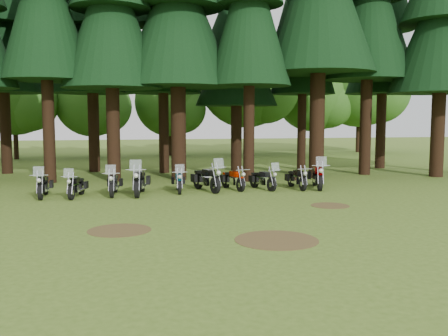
{
  "coord_description": "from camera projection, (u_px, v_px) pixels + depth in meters",
  "views": [
    {
      "loc": [
        -2.99,
        -16.16,
        3.15
      ],
      "look_at": [
        1.52,
        5.0,
        1.0
      ],
      "focal_mm": 40.0,
      "sensor_mm": 36.0,
      "label": 1
    }
  ],
  "objects": [
    {
      "name": "motorcycle_1",
      "position": [
        76.0,
        187.0,
        19.97
      ],
      "size": [
        0.66,
        2.01,
        1.26
      ],
      "rotation": [
        0.0,
        0.0,
        -0.21
      ],
      "color": "black",
      "rests_on": "ground"
    },
    {
      "name": "pine_back_1",
      "position": [
        0.0,
        0.0,
        27.75
      ],
      "size": [
        4.52,
        4.52,
        16.22
      ],
      "color": "black",
      "rests_on": "ground"
    },
    {
      "name": "pine_back_5",
      "position": [
        304.0,
        8.0,
        29.88
      ],
      "size": [
        3.94,
        3.94,
        16.33
      ],
      "color": "black",
      "rests_on": "ground"
    },
    {
      "name": "decid_4",
      "position": [
        172.0,
        104.0,
        42.18
      ],
      "size": [
        5.93,
        5.76,
        7.41
      ],
      "color": "black",
      "rests_on": "ground"
    },
    {
      "name": "motorcycle_6",
      "position": [
        233.0,
        180.0,
        22.12
      ],
      "size": [
        0.64,
        2.01,
        0.83
      ],
      "rotation": [
        0.0,
        0.0,
        0.26
      ],
      "color": "black",
      "rests_on": "ground"
    },
    {
      "name": "motorcycle_4",
      "position": [
        179.0,
        182.0,
        21.4
      ],
      "size": [
        0.44,
        2.05,
        1.29
      ],
      "rotation": [
        0.0,
        0.0,
        -0.07
      ],
      "color": "black",
      "rests_on": "ground"
    },
    {
      "name": "motorcycle_0",
      "position": [
        43.0,
        186.0,
        19.96
      ],
      "size": [
        0.4,
        2.12,
        1.34
      ],
      "rotation": [
        0.0,
        0.0,
        -0.0
      ],
      "color": "black",
      "rests_on": "ground"
    },
    {
      "name": "motorcycle_3",
      "position": [
        140.0,
        182.0,
        20.61
      ],
      "size": [
        0.71,
        2.48,
        1.56
      ],
      "rotation": [
        0.0,
        0.0,
        -0.16
      ],
      "color": "black",
      "rests_on": "ground"
    },
    {
      "name": "dirt_patch_0",
      "position": [
        119.0,
        230.0,
        14.1
      ],
      "size": [
        1.8,
        1.8,
        0.01
      ],
      "primitive_type": "cylinder",
      "color": "#4C3D1E",
      "rests_on": "ground"
    },
    {
      "name": "motorcycle_9",
      "position": [
        317.0,
        177.0,
        22.55
      ],
      "size": [
        0.91,
        2.42,
        1.53
      ],
      "rotation": [
        0.0,
        0.0,
        -0.26
      ],
      "color": "black",
      "rests_on": "ground"
    },
    {
      "name": "decid_6",
      "position": [
        317.0,
        96.0,
        45.51
      ],
      "size": [
        7.06,
        6.86,
        8.82
      ],
      "color": "black",
      "rests_on": "ground"
    },
    {
      "name": "dirt_patch_2",
      "position": [
        276.0,
        240.0,
        12.98
      ],
      "size": [
        2.2,
        2.2,
        0.01
      ],
      "primitive_type": "cylinder",
      "color": "#4C3D1E",
      "rests_on": "ground"
    },
    {
      "name": "decid_2",
      "position": [
        18.0,
        95.0,
        38.13
      ],
      "size": [
        6.72,
        6.53,
        8.4
      ],
      "color": "black",
      "rests_on": "ground"
    },
    {
      "name": "ground",
      "position": [
        211.0,
        213.0,
        16.66
      ],
      "size": [
        120.0,
        120.0,
        0.0
      ],
      "primitive_type": "plane",
      "color": "#43621C",
      "rests_on": "ground"
    },
    {
      "name": "pine_back_3",
      "position": [
        162.0,
        2.0,
        28.22
      ],
      "size": [
        4.35,
        4.35,
        16.2
      ],
      "color": "black",
      "rests_on": "ground"
    },
    {
      "name": "dirt_patch_1",
      "position": [
        330.0,
        206.0,
        18.08
      ],
      "size": [
        1.4,
        1.4,
        0.01
      ],
      "primitive_type": "cylinder",
      "color": "#4C3D1E",
      "rests_on": "ground"
    },
    {
      "name": "decid_7",
      "position": [
        364.0,
        85.0,
        46.19
      ],
      "size": [
        8.44,
        8.2,
        10.55
      ],
      "color": "black",
      "rests_on": "ground"
    },
    {
      "name": "pine_back_2",
      "position": [
        91.0,
        4.0,
        28.81
      ],
      "size": [
        4.85,
        4.85,
        16.3
      ],
      "color": "black",
      "rests_on": "ground"
    },
    {
      "name": "pine_back_4",
      "position": [
        237.0,
        32.0,
        29.58
      ],
      "size": [
        4.94,
        4.94,
        13.78
      ],
      "color": "black",
      "rests_on": "ground"
    },
    {
      "name": "motorcycle_2",
      "position": [
        114.0,
        184.0,
        20.55
      ],
      "size": [
        0.49,
        2.16,
        1.36
      ],
      "rotation": [
        0.0,
        0.0,
        -0.09
      ],
      "color": "black",
      "rests_on": "ground"
    },
    {
      "name": "decid_5",
      "position": [
        251.0,
        82.0,
        42.79
      ],
      "size": [
        8.45,
        8.21,
        10.56
      ],
      "color": "black",
      "rests_on": "ground"
    },
    {
      "name": "motorcycle_5",
      "position": [
        207.0,
        180.0,
        21.66
      ],
      "size": [
        0.98,
        2.39,
        1.52
      ],
      "rotation": [
        0.0,
        0.0,
        0.29
      ],
      "color": "black",
      "rests_on": "ground"
    },
    {
      "name": "pine_back_6",
      "position": [
        385.0,
        9.0,
        30.9
      ],
      "size": [
        4.59,
        4.59,
        16.58
      ],
      "color": "black",
      "rests_on": "ground"
    },
    {
      "name": "motorcycle_7",
      "position": [
        263.0,
        180.0,
        22.18
      ],
      "size": [
        0.83,
        2.0,
        1.28
      ],
      "rotation": [
        0.0,
        0.0,
        0.29
      ],
      "color": "black",
      "rests_on": "ground"
    },
    {
      "name": "motorcycle_8",
      "position": [
        297.0,
        179.0,
        22.43
      ],
      "size": [
        0.3,
        2.07,
        0.84
      ],
      "rotation": [
        0.0,
        0.0,
        0.02
      ],
      "color": "black",
      "rests_on": "ground"
    },
    {
      "name": "decid_3",
      "position": [
        95.0,
        101.0,
        39.7
      ],
      "size": [
        6.12,
        5.95,
        7.65
      ],
      "color": "black",
      "rests_on": "ground"
    }
  ]
}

